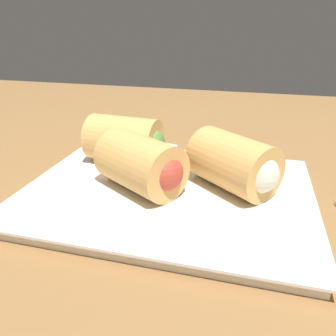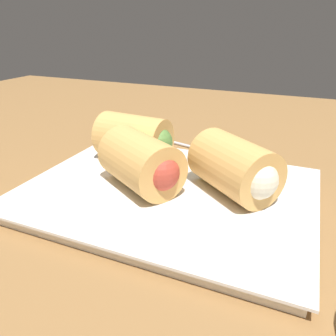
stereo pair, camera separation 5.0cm
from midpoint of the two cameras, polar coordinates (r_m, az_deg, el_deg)
table_surface at (r=37.11cm, az=-0.78°, el=-9.30°), size 180.00×140.00×2.00cm
serving_plate at (r=39.03cm, az=-3.68°, el=-4.51°), size 33.12×25.09×1.50cm
roll_front_left at (r=37.27cm, az=8.18°, el=0.55°), size 11.41×10.88×6.36cm
roll_front_right at (r=45.12cm, az=-10.18°, el=4.70°), size 10.86×7.13×6.36cm
roll_back_left at (r=37.06cm, az=-8.11°, el=0.41°), size 11.43×10.34×6.36cm
spoon at (r=52.93cm, az=2.85°, el=3.38°), size 20.17×6.76×1.44cm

